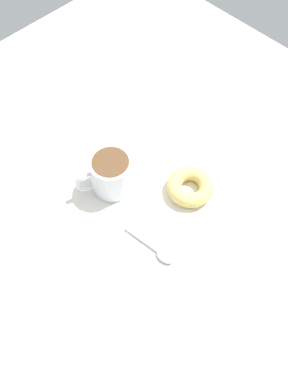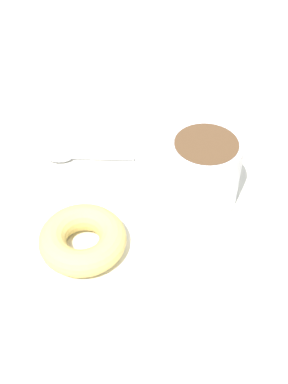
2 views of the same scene
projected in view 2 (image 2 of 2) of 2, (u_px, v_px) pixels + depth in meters
ground_plane at (147, 197)px, 65.68cm from camera, size 120.00×120.00×2.00cm
napkin at (144, 205)px, 63.14cm from camera, size 33.15×33.15×0.30cm
coffee_cup at (205, 168)px, 61.32cm from camera, size 11.05×8.32×8.14cm
donut at (83, 239)px, 57.23cm from camera, size 9.45×9.45×2.95cm
spoon at (70, 156)px, 68.53cm from camera, size 2.92×11.49×0.90cm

